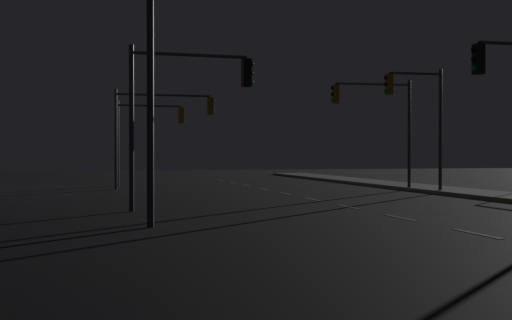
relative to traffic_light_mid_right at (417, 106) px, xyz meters
The scene contains 9 objects.
ground_plane 12.57m from the traffic_light_mid_right, 120.67° to the right, with size 112.00×112.00×0.00m, color black.
lane_markings_center 9.94m from the traffic_light_mid_right, 132.03° to the right, with size 0.14×50.00×0.01m.
lane_edge_line 6.65m from the traffic_light_mid_right, 84.63° to the right, with size 0.14×53.00×0.01m.
traffic_light_mid_right is the anchor object (origin of this frame).
traffic_light_far_center 15.71m from the traffic_light_mid_right, 137.42° to the left, with size 3.99×0.68×4.88m.
traffic_light_near_left 13.47m from the traffic_light_mid_right, 150.73° to the right, with size 4.19×0.48×5.38m.
traffic_light_overhead_east 2.95m from the traffic_light_mid_right, 106.69° to the left, with size 4.24×0.47×5.47m.
traffic_light_far_left 13.22m from the traffic_light_mid_right, 148.00° to the left, with size 5.32×0.51×5.20m.
street_lamp_mid_block 17.83m from the traffic_light_mid_right, 139.77° to the right, with size 1.70×0.37×6.50m.
Camera 1 is at (-8.73, -1.00, 1.89)m, focal length 47.29 mm.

